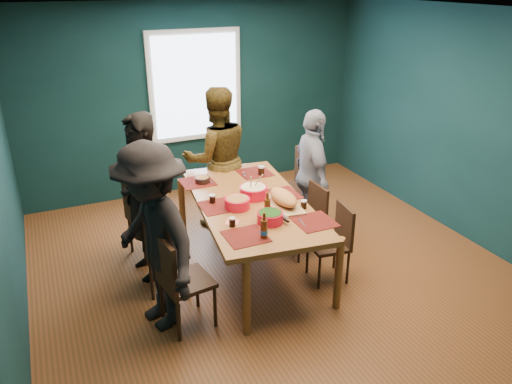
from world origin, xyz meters
The scene contains 26 objects.
room centered at (0.00, 0.27, 1.37)m, with size 5.01×5.01×2.71m.
dining_table centered at (-0.21, 0.03, 0.75)m, with size 1.33×2.28×0.82m.
chair_left_far centered at (-1.21, 0.76, 0.56)m, with size 0.52×0.52×0.96m.
chair_left_mid centered at (-1.22, 0.04, 0.55)m, with size 0.49×0.49×0.94m.
chair_left_near centered at (-1.21, -0.63, 0.55)m, with size 0.48×0.48×0.94m.
chair_right_far centered at (0.80, 0.81, 0.57)m, with size 0.49×0.49×0.97m.
chair_right_mid centered at (0.56, 0.07, 0.48)m, with size 0.39×0.39×0.83m.
chair_right_near centered at (0.53, -0.50, 0.48)m, with size 0.42×0.42×0.83m.
person_far_left centered at (-1.26, 0.40, 0.89)m, with size 0.65×0.43×1.78m, color black.
person_back centered at (-0.15, 1.21, 0.90)m, with size 0.87×0.68×1.79m, color black.
person_right centered at (0.78, 0.45, 0.80)m, with size 0.93×0.39×1.59m, color silver.
person_near_left centered at (-1.35, -0.47, 0.88)m, with size 1.14×0.65×1.76m, color black.
bowl_salad centered at (-0.41, -0.08, 0.88)m, with size 0.26×0.26×0.11m.
bowl_dumpling centered at (-0.15, 0.09, 0.89)m, with size 0.30×0.30×0.28m.
bowl_herbs centered at (-0.25, -0.51, 0.88)m, with size 0.25×0.25×0.11m.
cutting_board centered at (0.05, -0.22, 0.90)m, with size 0.36×0.72×0.16m.
small_bowl centered at (-0.51, 0.69, 0.86)m, with size 0.17×0.17×0.07m.
beer_bottle_a centered at (-0.43, -0.77, 0.91)m, with size 0.07×0.07×0.25m.
beer_bottle_b centered at (-0.20, -0.36, 0.92)m, with size 0.06×0.06×0.24m.
cola_glass_a centered at (-0.60, -0.44, 0.87)m, with size 0.06×0.06×0.09m.
cola_glass_b centered at (0.20, -0.37, 0.87)m, with size 0.06×0.06×0.09m.
cola_glass_c centered at (0.19, 0.64, 0.88)m, with size 0.08×0.08×0.11m.
cola_glass_d centered at (-0.60, 0.13, 0.87)m, with size 0.07×0.07×0.09m.
napkin_a centered at (0.18, 0.03, 0.83)m, with size 0.15×0.15×0.00m, color #FB6A6A.
napkin_b centered at (-0.57, -0.36, 0.83)m, with size 0.12×0.12×0.00m, color #FB6A6A.
napkin_c centered at (0.16, -0.64, 0.83)m, with size 0.13×0.13×0.00m, color #FB6A6A.
Camera 1 is at (-2.10, -4.34, 3.00)m, focal length 35.00 mm.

